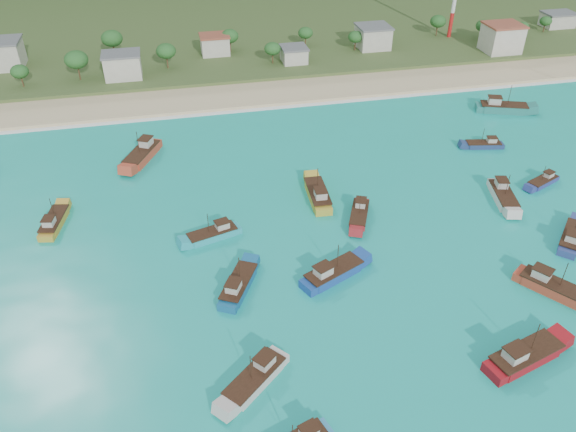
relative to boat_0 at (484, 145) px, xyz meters
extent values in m
plane|color=#0D988E|center=(-46.34, -38.69, -0.50)|extent=(600.00, 600.00, 0.00)
cube|color=beige|center=(-46.34, 40.31, -0.50)|extent=(400.00, 18.00, 1.20)
cube|color=#385123|center=(-46.34, 101.31, -0.50)|extent=(400.00, 110.00, 2.40)
cube|color=white|center=(-46.34, 30.81, -0.50)|extent=(400.00, 2.50, 0.08)
cube|color=beige|center=(-110.58, 70.90, 4.74)|extent=(8.99, 9.81, 7.28)
cube|color=beige|center=(-78.11, 55.69, 4.25)|extent=(9.64, 7.49, 6.31)
cube|color=beige|center=(-51.53, 69.23, 3.74)|extent=(8.17, 6.81, 5.28)
cube|color=beige|center=(-29.93, 57.44, 3.10)|extent=(6.91, 6.97, 4.01)
cube|color=beige|center=(-3.34, 64.57, 4.23)|extent=(9.30, 8.97, 6.26)
cube|color=beige|center=(33.46, 52.95, 4.97)|extent=(10.17, 9.05, 7.74)
cube|color=beige|center=(65.68, 71.76, 3.24)|extent=(9.98, 7.14, 4.28)
cylinder|color=red|center=(24.73, 69.31, 4.91)|extent=(1.20, 1.20, 7.64)
cylinder|color=white|center=(24.73, 69.31, 12.55)|extent=(1.20, 1.20, 7.64)
cube|color=navy|center=(-0.17, 0.03, -0.14)|extent=(8.67, 4.00, 1.52)
cube|color=beige|center=(1.51, -0.29, 1.23)|extent=(2.15, 1.86, 1.23)
cylinder|color=#382114|center=(-0.64, 0.12, 2.32)|extent=(0.12, 0.12, 3.42)
cube|color=beige|center=(-60.31, -52.15, 0.05)|extent=(9.90, 9.18, 1.90)
cube|color=beige|center=(-58.70, -50.74, 1.77)|extent=(3.05, 3.00, 1.54)
cylinder|color=#382114|center=(-60.76, -52.53, 3.13)|extent=(0.12, 0.12, 4.27)
cube|color=maroon|center=(-35.63, -20.07, -0.04)|extent=(6.47, 9.83, 1.73)
cube|color=beige|center=(-34.83, -18.30, 1.53)|extent=(2.48, 2.69, 1.41)
cylinder|color=#382114|center=(-35.85, -20.57, 2.77)|extent=(0.12, 0.12, 3.89)
cube|color=#115584|center=(-59.66, -33.93, 0.04)|extent=(7.58, 10.55, 1.88)
cube|color=beige|center=(-60.66, -35.80, 1.74)|extent=(2.78, 2.96, 1.53)
cylinder|color=#382114|center=(-59.38, -33.42, 3.09)|extent=(0.12, 0.12, 4.23)
cube|color=navy|center=(3.68, -16.71, -0.18)|extent=(8.21, 5.33, 1.44)
cube|color=beige|center=(5.17, -16.06, 1.12)|extent=(2.23, 2.05, 1.17)
cylinder|color=#382114|center=(3.27, -16.89, 2.16)|extent=(0.12, 0.12, 3.25)
cube|color=teal|center=(-62.26, -20.16, -0.03)|extent=(9.97, 5.41, 1.74)
cube|color=beige|center=(-60.39, -19.61, 1.54)|extent=(2.58, 2.29, 1.41)
cylinder|color=#382114|center=(-62.79, -20.31, 2.79)|extent=(0.12, 0.12, 3.91)
cube|color=maroon|center=(-24.45, -56.25, 0.17)|extent=(12.33, 6.58, 2.15)
cube|color=beige|center=(-26.78, -56.91, 2.12)|extent=(3.18, 2.82, 1.75)
cylinder|color=#382114|center=(-23.81, -56.07, 3.67)|extent=(0.12, 0.12, 4.84)
cube|color=beige|center=(-55.53, -61.51, 1.28)|extent=(2.34, 2.10, 1.26)
cube|color=#184193|center=(-44.61, -34.49, 0.10)|extent=(11.44, 7.67, 2.02)
cube|color=beige|center=(-46.67, -35.45, 1.93)|extent=(3.15, 2.91, 1.64)
cylinder|color=#382114|center=(-44.04, -34.22, 3.38)|extent=(0.12, 0.12, 4.54)
cube|color=gold|center=(-41.27, -12.04, 0.13)|extent=(3.97, 11.50, 2.06)
cube|color=beige|center=(-41.39, -14.36, 1.99)|extent=(2.22, 2.69, 1.67)
cylinder|color=#382114|center=(-41.23, -11.40, 3.48)|extent=(0.12, 0.12, 4.64)
cube|color=#B23D26|center=(-12.79, -45.18, 0.11)|extent=(9.20, 11.00, 2.03)
cube|color=beige|center=(-14.12, -43.32, 1.95)|extent=(3.14, 3.26, 1.65)
cylinder|color=#382114|center=(-12.42, -45.70, 3.41)|extent=(0.12, 0.12, 4.57)
cube|color=#21736B|center=(13.92, 15.98, 0.23)|extent=(13.04, 7.70, 2.28)
cube|color=beige|center=(11.51, 16.84, 2.30)|extent=(3.45, 3.12, 1.85)
cylinder|color=#382114|center=(14.59, 15.74, 3.93)|extent=(0.12, 0.12, 5.12)
cube|color=navy|center=(-2.11, -34.32, 0.03)|extent=(9.32, 9.46, 1.86)
cube|color=beige|center=(-3.57, -35.83, 1.72)|extent=(2.97, 2.98, 1.51)
cube|color=silver|center=(-6.97, -20.21, 0.08)|extent=(5.63, 11.22, 1.96)
cube|color=beige|center=(-6.45, -18.07, 1.85)|extent=(2.49, 2.84, 1.59)
cylinder|color=#382114|center=(-7.12, -20.80, 3.26)|extent=(0.12, 0.12, 4.41)
cube|color=#B9912C|center=(-89.35, -10.22, -0.03)|extent=(4.67, 10.01, 1.75)
cube|color=beige|center=(-89.73, -12.16, 1.56)|extent=(2.16, 2.49, 1.42)
cylinder|color=#382114|center=(-89.24, -9.69, 2.82)|extent=(0.12, 0.12, 3.94)
cube|color=#BA402A|center=(-73.89, 10.85, 0.22)|extent=(8.69, 12.65, 2.24)
cube|color=beige|center=(-72.78, 13.11, 2.24)|extent=(3.26, 3.50, 1.82)
cylinder|color=#382114|center=(-74.20, 10.22, 3.85)|extent=(0.12, 0.12, 5.03)
camera|label=1|loc=(-66.18, -98.47, 58.58)|focal=35.00mm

